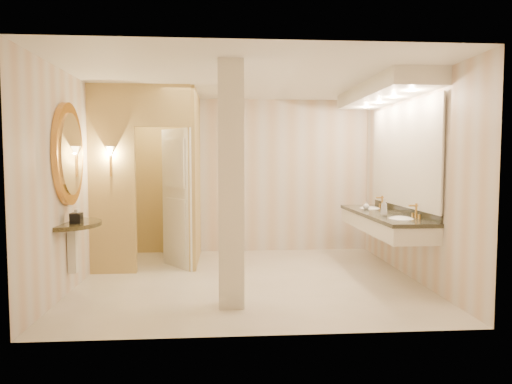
# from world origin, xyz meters

# --- Properties ---
(floor) EXTENTS (4.50, 4.50, 0.00)m
(floor) POSITION_xyz_m (0.00, 0.00, 0.00)
(floor) COLOR silver
(floor) RESTS_ON ground
(ceiling) EXTENTS (4.50, 4.50, 0.00)m
(ceiling) POSITION_xyz_m (0.00, 0.00, 2.70)
(ceiling) COLOR white
(ceiling) RESTS_ON wall_back
(wall_back) EXTENTS (4.50, 0.02, 2.70)m
(wall_back) POSITION_xyz_m (0.00, 2.00, 1.35)
(wall_back) COLOR beige
(wall_back) RESTS_ON floor
(wall_front) EXTENTS (4.50, 0.02, 2.70)m
(wall_front) POSITION_xyz_m (0.00, -2.00, 1.35)
(wall_front) COLOR beige
(wall_front) RESTS_ON floor
(wall_left) EXTENTS (0.02, 4.00, 2.70)m
(wall_left) POSITION_xyz_m (-2.25, 0.00, 1.35)
(wall_left) COLOR beige
(wall_left) RESTS_ON floor
(wall_right) EXTENTS (0.02, 4.00, 2.70)m
(wall_right) POSITION_xyz_m (2.25, 0.00, 1.35)
(wall_right) COLOR beige
(wall_right) RESTS_ON floor
(toilet_closet) EXTENTS (1.50, 1.55, 2.70)m
(toilet_closet) POSITION_xyz_m (-1.13, 0.96, 1.39)
(toilet_closet) COLOR tan
(toilet_closet) RESTS_ON floor
(wall_sconce) EXTENTS (0.14, 0.14, 0.42)m
(wall_sconce) POSITION_xyz_m (-1.93, 0.43, 1.73)
(wall_sconce) COLOR #B6883A
(wall_sconce) RESTS_ON toilet_closet
(vanity) EXTENTS (0.75, 2.53, 2.09)m
(vanity) POSITION_xyz_m (1.98, 0.23, 1.63)
(vanity) COLOR silver
(vanity) RESTS_ON floor
(console_shelf) EXTENTS (0.95, 0.95, 1.93)m
(console_shelf) POSITION_xyz_m (-2.21, -0.45, 1.34)
(console_shelf) COLOR black
(console_shelf) RESTS_ON floor
(pillar) EXTENTS (0.28, 0.28, 2.70)m
(pillar) POSITION_xyz_m (-0.26, -1.10, 1.35)
(pillar) COLOR silver
(pillar) RESTS_ON floor
(tissue_box) EXTENTS (0.13, 0.13, 0.13)m
(tissue_box) POSITION_xyz_m (-2.10, -0.57, 0.94)
(tissue_box) COLOR black
(tissue_box) RESTS_ON console_shelf
(toilet) EXTENTS (0.56, 0.75, 0.68)m
(toilet) POSITION_xyz_m (-1.10, 1.75, 0.34)
(toilet) COLOR white
(toilet) RESTS_ON floor
(soap_bottle_a) EXTENTS (0.07, 0.07, 0.13)m
(soap_bottle_a) POSITION_xyz_m (1.87, 0.03, 0.94)
(soap_bottle_a) COLOR beige
(soap_bottle_a) RESTS_ON vanity
(soap_bottle_b) EXTENTS (0.13, 0.13, 0.12)m
(soap_bottle_b) POSITION_xyz_m (1.83, 0.67, 0.94)
(soap_bottle_b) COLOR silver
(soap_bottle_b) RESTS_ON vanity
(soap_bottle_c) EXTENTS (0.12, 0.12, 0.23)m
(soap_bottle_c) POSITION_xyz_m (1.83, -0.11, 0.99)
(soap_bottle_c) COLOR #C6B28C
(soap_bottle_c) RESTS_ON vanity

